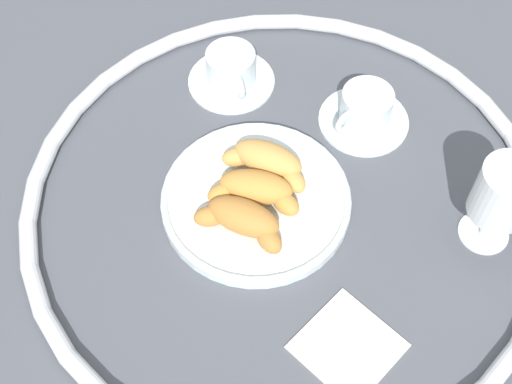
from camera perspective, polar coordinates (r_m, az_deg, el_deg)
The scene contains 10 objects.
ground_plane at distance 0.97m, azimuth 2.41°, elevation -0.82°, with size 2.20×2.20×0.00m, color #4C4F56.
table_chrome_rim at distance 0.96m, azimuth 2.43°, elevation -0.43°, with size 0.73×0.73×0.02m, color silver.
pastry_plate at distance 0.96m, azimuth 0.00°, elevation -0.62°, with size 0.26×0.26×0.02m.
croissant_large at distance 0.96m, azimuth 0.90°, elevation 2.57°, with size 0.13×0.08×0.04m.
croissant_small at distance 0.93m, azimuth -0.04°, elevation 0.22°, with size 0.12×0.10×0.04m.
croissant_extra at distance 0.90m, azimuth -1.12°, elevation -2.26°, with size 0.13×0.08×0.04m.
coffee_cup_near at distance 1.04m, azimuth 8.92°, elevation 6.61°, with size 0.14×0.14×0.06m.
coffee_cup_far at distance 1.09m, azimuth -2.05°, elevation 9.89°, with size 0.14×0.14×0.06m.
juice_glass_left at distance 0.92m, azimuth 19.61°, elevation -0.30°, with size 0.08×0.08×0.14m.
folded_napkin at distance 0.87m, azimuth 7.55°, elevation -12.40°, with size 0.11×0.11×0.01m, color silver.
Camera 1 is at (-0.29, 0.44, 0.81)m, focal length 48.75 mm.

